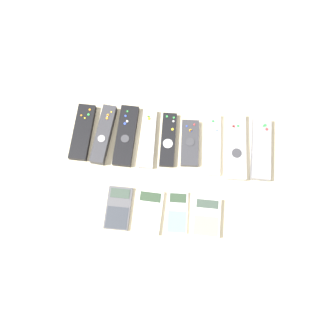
# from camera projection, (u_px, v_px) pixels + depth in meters

# --- Properties ---
(ground_plane) EXTENTS (3.00, 3.00, 0.00)m
(ground_plane) POSITION_uv_depth(u_px,v_px,m) (166.00, 183.00, 1.00)
(ground_plane) COLOR beige
(remote_0) EXTENTS (0.06, 0.18, 0.02)m
(remote_0) POSITION_uv_depth(u_px,v_px,m) (83.00, 132.00, 1.04)
(remote_0) COLOR black
(remote_0) RESTS_ON ground_plane
(remote_1) EXTENTS (0.06, 0.20, 0.03)m
(remote_1) POSITION_uv_depth(u_px,v_px,m) (104.00, 134.00, 1.03)
(remote_1) COLOR #333338
(remote_1) RESTS_ON ground_plane
(remote_2) EXTENTS (0.06, 0.20, 0.02)m
(remote_2) POSITION_uv_depth(u_px,v_px,m) (126.00, 136.00, 1.03)
(remote_2) COLOR black
(remote_2) RESTS_ON ground_plane
(remote_3) EXTENTS (0.05, 0.19, 0.02)m
(remote_3) POSITION_uv_depth(u_px,v_px,m) (148.00, 139.00, 1.03)
(remote_3) COLOR #B7B7BC
(remote_3) RESTS_ON ground_plane
(remote_4) EXTENTS (0.05, 0.18, 0.02)m
(remote_4) POSITION_uv_depth(u_px,v_px,m) (168.00, 140.00, 1.03)
(remote_4) COLOR black
(remote_4) RESTS_ON ground_plane
(remote_5) EXTENTS (0.06, 0.15, 0.02)m
(remote_5) POSITION_uv_depth(u_px,v_px,m) (190.00, 143.00, 1.03)
(remote_5) COLOR #333338
(remote_5) RESTS_ON ground_plane
(remote_6) EXTENTS (0.06, 0.20, 0.02)m
(remote_6) POSITION_uv_depth(u_px,v_px,m) (212.00, 144.00, 1.03)
(remote_6) COLOR silver
(remote_6) RESTS_ON ground_plane
(remote_7) EXTENTS (0.07, 0.22, 0.02)m
(remote_7) POSITION_uv_depth(u_px,v_px,m) (236.00, 146.00, 1.02)
(remote_7) COLOR #B7B7BC
(remote_7) RESTS_ON ground_plane
(remote_8) EXTENTS (0.06, 0.20, 0.03)m
(remote_8) POSITION_uv_depth(u_px,v_px,m) (261.00, 149.00, 1.02)
(remote_8) COLOR gray
(remote_8) RESTS_ON ground_plane
(calculator_0) EXTENTS (0.07, 0.13, 0.01)m
(calculator_0) POSITION_uv_depth(u_px,v_px,m) (118.00, 208.00, 0.98)
(calculator_0) COLOR #4C4C51
(calculator_0) RESTS_ON ground_plane
(calculator_1) EXTENTS (0.08, 0.13, 0.01)m
(calculator_1) POSITION_uv_depth(u_px,v_px,m) (148.00, 212.00, 0.97)
(calculator_1) COLOR silver
(calculator_1) RESTS_ON ground_plane
(calculator_2) EXTENTS (0.07, 0.13, 0.01)m
(calculator_2) POSITION_uv_depth(u_px,v_px,m) (177.00, 212.00, 0.97)
(calculator_2) COLOR #B2B2B7
(calculator_2) RESTS_ON ground_plane
(calculator_3) EXTENTS (0.08, 0.11, 0.02)m
(calculator_3) POSITION_uv_depth(u_px,v_px,m) (206.00, 217.00, 0.96)
(calculator_3) COLOR silver
(calculator_3) RESTS_ON ground_plane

